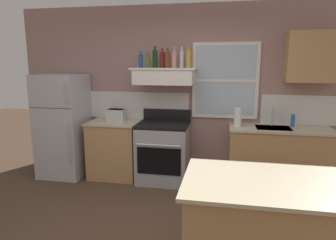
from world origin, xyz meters
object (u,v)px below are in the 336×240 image
Objects in this scene: refrigerator at (63,125)px; kitchen_island at (269,234)px; bottle_rose_pink at (174,59)px; bottle_champagne_gold_foil at (189,59)px; stove_range at (163,152)px; bottle_amber_wine at (168,60)px; bottle_red_label_wine at (162,60)px; bottle_blue_liqueur at (141,61)px; toaster at (116,115)px; bottle_olive_oil_square at (148,61)px; paper_towel_roll at (238,117)px; bottle_clear_tall at (182,59)px; dish_soap_bottle at (293,121)px; bottle_dark_green_wine at (155,59)px.

kitchen_island is at bearing -34.22° from refrigerator.
bottle_champagne_gold_foil reaches higher than bottle_rose_pink.
bottle_amber_wine reaches higher than stove_range.
bottle_red_label_wine reaches higher than stove_range.
bottle_champagne_gold_foil is at bearing 2.29° from bottle_blue_liqueur.
bottle_red_label_wine is at bearing 6.13° from toaster.
refrigerator is 5.53× the size of toaster.
bottle_rose_pink is 0.97× the size of bottle_champagne_gold_foil.
refrigerator is 3.59m from kitchen_island.
stove_range is 4.44× the size of bottle_olive_oil_square.
stove_range is 3.77× the size of bottle_red_label_wine.
refrigerator is at bearing 145.78° from kitchen_island.
bottle_champagne_gold_foil is at bearing 174.34° from paper_towel_roll.
paper_towel_roll is at bearing -0.99° from toaster.
bottle_amber_wine is 0.91× the size of bottle_champagne_gold_foil.
bottle_rose_pink is 0.21m from bottle_champagne_gold_foil.
bottle_red_label_wine is 0.29m from bottle_clear_tall.
stove_range is 3.52× the size of bottle_clear_tall.
toaster is 1.65× the size of dish_soap_bottle.
bottle_champagne_gold_foil is at bearing -2.41° from bottle_dark_green_wine.
bottle_amber_wine reaches higher than bottle_blue_liqueur.
bottle_amber_wine is at bearing -165.92° from bottle_clear_tall.
bottle_clear_tall reaches higher than bottle_red_label_wine.
dish_soap_bottle is at bearing 7.31° from paper_towel_roll.
refrigerator is 1.84m from bottle_dark_green_wine.
bottle_champagne_gold_foil is 1.17× the size of paper_towel_roll.
bottle_blue_liqueur is at bearing 178.26° from paper_towel_roll.
paper_towel_roll is at bearing -172.69° from dish_soap_bottle.
paper_towel_roll is (0.95, -0.03, -0.83)m from bottle_rose_pink.
paper_towel_roll is at bearing 1.26° from refrigerator.
bottle_olive_oil_square is 0.85× the size of bottle_amber_wine.
stove_range is at bearing 0.80° from refrigerator.
bottle_amber_wine is (0.82, 0.03, 0.86)m from toaster.
refrigerator is 1.51× the size of stove_range.
bottle_clear_tall is 1.72× the size of dish_soap_bottle.
bottle_blue_liqueur is at bearing -166.36° from bottle_dark_green_wine.
bottle_clear_tall reaches higher than kitchen_island.
toaster is at bearing -180.00° from bottle_rose_pink.
bottle_red_label_wine is at bearing 11.75° from bottle_blue_liqueur.
toaster is 0.96× the size of bottle_clear_tall.
paper_towel_roll is (1.14, -0.11, -0.82)m from bottle_red_label_wine.
toaster is 1.03× the size of bottle_amber_wine.
bottle_amber_wine is at bearing 162.73° from bottle_rose_pink.
bottle_dark_green_wine is at bearing -171.91° from bottle_red_label_wine.
refrigerator is 1.69m from stove_range.
bottle_red_label_wine is 2.92m from kitchen_island.
toaster is 1.13m from bottle_red_label_wine.
bottle_champagne_gold_foil is at bearing -5.25° from bottle_red_label_wine.
bottle_dark_green_wine is at bearing 177.59° from bottle_champagne_gold_foil.
refrigerator is at bearing -173.92° from bottle_red_label_wine.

